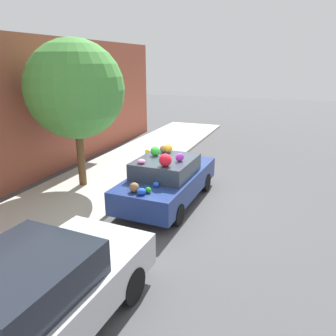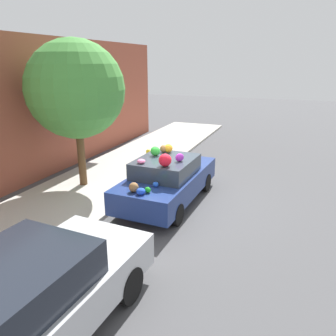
{
  "view_description": "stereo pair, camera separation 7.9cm",
  "coord_description": "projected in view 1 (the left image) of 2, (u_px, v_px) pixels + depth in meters",
  "views": [
    {
      "loc": [
        -8.3,
        -3.25,
        3.95
      ],
      "look_at": [
        0.0,
        -0.02,
        1.04
      ],
      "focal_mm": 35.0,
      "sensor_mm": 36.0,
      "label": 1
    },
    {
      "loc": [
        -8.27,
        -3.32,
        3.95
      ],
      "look_at": [
        0.0,
        -0.02,
        1.04
      ],
      "focal_mm": 35.0,
      "sensor_mm": 36.0,
      "label": 2
    }
  ],
  "objects": [
    {
      "name": "parked_car_plain",
      "position": [
        32.0,
        299.0,
        4.6
      ],
      "size": [
        4.19,
        2.02,
        1.47
      ],
      "rotation": [
        0.0,
        0.0,
        -0.05
      ],
      "color": "#B7BABF",
      "rests_on": "ground"
    },
    {
      "name": "fire_hydrant",
      "position": [
        148.0,
        158.0,
        12.36
      ],
      "size": [
        0.2,
        0.2,
        0.7
      ],
      "color": "gold",
      "rests_on": "sidewalk_curb"
    },
    {
      "name": "building_facade",
      "position": [
        30.0,
        111.0,
        10.76
      ],
      "size": [
        18.0,
        1.2,
        4.78
      ],
      "color": "#9E4C38",
      "rests_on": "ground"
    },
    {
      "name": "sidewalk_curb",
      "position": [
        90.0,
        187.0,
        10.61
      ],
      "size": [
        24.0,
        3.2,
        0.11
      ],
      "color": "#B2ADA3",
      "rests_on": "ground"
    },
    {
      "name": "art_car",
      "position": [
        168.0,
        179.0,
        9.44
      ],
      "size": [
        4.05,
        1.82,
        1.69
      ],
      "rotation": [
        0.0,
        0.0,
        -0.03
      ],
      "color": "navy",
      "rests_on": "ground"
    },
    {
      "name": "ground_plane",
      "position": [
        167.0,
        201.0,
        9.7
      ],
      "size": [
        60.0,
        60.0,
        0.0
      ],
      "primitive_type": "plane",
      "color": "#4C4C4F"
    },
    {
      "name": "street_tree",
      "position": [
        75.0,
        90.0,
        9.79
      ],
      "size": [
        2.96,
        2.96,
        4.52
      ],
      "color": "brown",
      "rests_on": "sidewalk_curb"
    }
  ]
}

